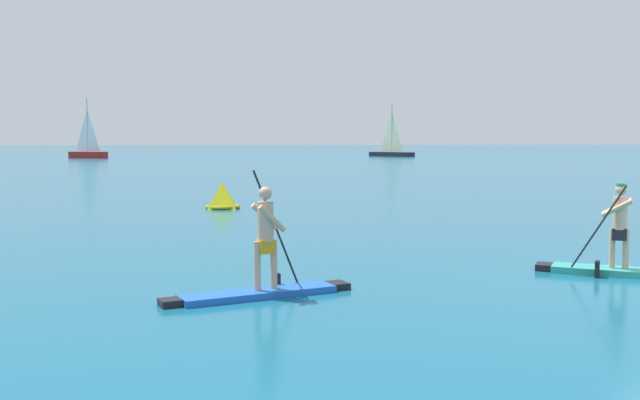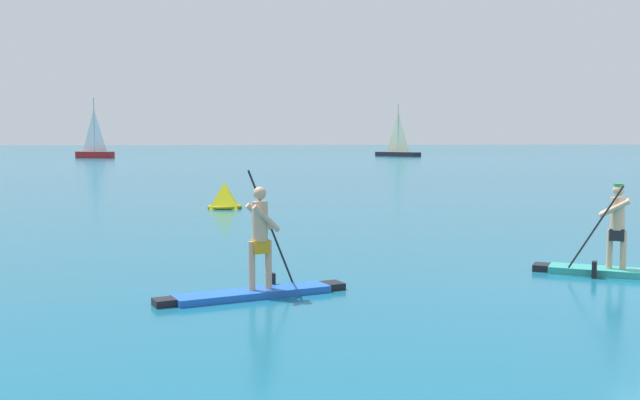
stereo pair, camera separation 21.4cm
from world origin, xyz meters
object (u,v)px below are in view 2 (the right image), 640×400
object	(u,v)px
paddleboarder_near_left	(256,272)
race_marker_buoy	(225,197)
sailboat_left_horizon	(95,150)
sailboat_right_horizon	(398,150)
paddleboarder_mid_center	(616,257)

from	to	relation	value
paddleboarder_near_left	race_marker_buoy	distance (m)	15.02
paddleboarder_near_left	race_marker_buoy	xyz separation A→B (m)	(-0.76, 15.00, 0.01)
paddleboarder_near_left	sailboat_left_horizon	bearing A→B (deg)	82.04
sailboat_left_horizon	sailboat_right_horizon	distance (m)	38.22
paddleboarder_mid_center	race_marker_buoy	size ratio (longest dim) A/B	1.94
sailboat_left_horizon	sailboat_right_horizon	size ratio (longest dim) A/B	1.06
sailboat_left_horizon	paddleboarder_mid_center	bearing A→B (deg)	126.85
paddleboarder_mid_center	sailboat_left_horizon	bearing A→B (deg)	-43.02
paddleboarder_near_left	sailboat_right_horizon	bearing A→B (deg)	56.02
paddleboarder_near_left	race_marker_buoy	size ratio (longest dim) A/B	2.18
paddleboarder_mid_center	sailboat_left_horizon	world-z (taller)	sailboat_left_horizon
sailboat_right_horizon	race_marker_buoy	bearing A→B (deg)	-58.24
race_marker_buoy	sailboat_left_horizon	xyz separation A→B (m)	(-16.62, 65.32, 0.55)
paddleboarder_mid_center	sailboat_left_horizon	distance (m)	82.82
paddleboarder_near_left	paddleboarder_mid_center	distance (m)	6.77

